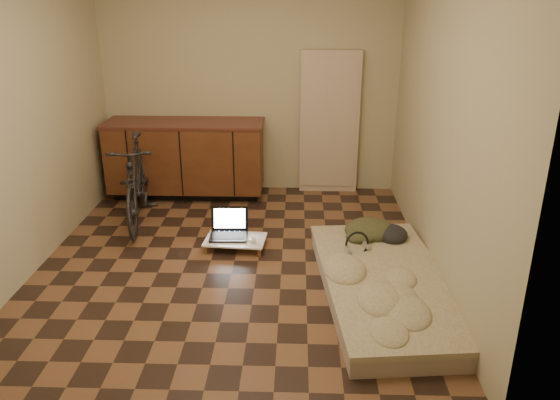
{
  "coord_description": "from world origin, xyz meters",
  "views": [
    {
      "loc": [
        0.56,
        -4.48,
        2.35
      ],
      "look_at": [
        0.42,
        0.15,
        0.55
      ],
      "focal_mm": 35.0,
      "sensor_mm": 36.0,
      "label": 1
    }
  ],
  "objects_px": {
    "bicycle": "(136,177)",
    "lap_desk": "(235,240)",
    "futon": "(385,285)",
    "laptop": "(229,230)"
  },
  "relations": [
    {
      "from": "laptop",
      "to": "bicycle",
      "type": "bearing_deg",
      "value": 151.13
    },
    {
      "from": "laptop",
      "to": "futon",
      "type": "bearing_deg",
      "value": -35.35
    },
    {
      "from": "lap_desk",
      "to": "laptop",
      "type": "distance_m",
      "value": 0.13
    },
    {
      "from": "lap_desk",
      "to": "laptop",
      "type": "bearing_deg",
      "value": 133.7
    },
    {
      "from": "futon",
      "to": "laptop",
      "type": "distance_m",
      "value": 1.67
    },
    {
      "from": "futon",
      "to": "laptop",
      "type": "height_order",
      "value": "laptop"
    },
    {
      "from": "bicycle",
      "to": "lap_desk",
      "type": "height_order",
      "value": "bicycle"
    },
    {
      "from": "bicycle",
      "to": "futon",
      "type": "relative_size",
      "value": 0.73
    },
    {
      "from": "futon",
      "to": "lap_desk",
      "type": "distance_m",
      "value": 1.56
    },
    {
      "from": "bicycle",
      "to": "lap_desk",
      "type": "relative_size",
      "value": 2.6
    }
  ]
}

